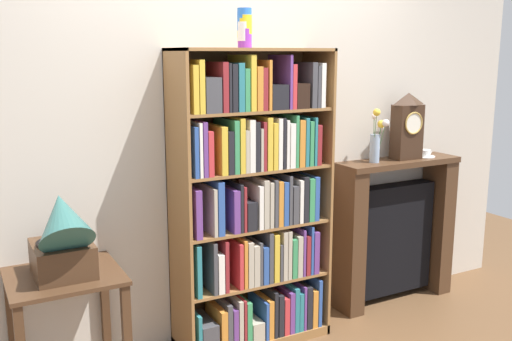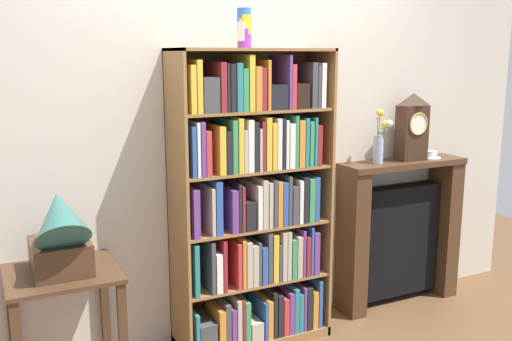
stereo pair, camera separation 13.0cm
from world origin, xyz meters
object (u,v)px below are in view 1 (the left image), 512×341
Objects in this scene: cup_stack at (245,28)px; mantel_clock at (407,126)px; side_table_left at (66,304)px; bookshelf at (253,209)px; gramophone at (63,237)px; fireplace_mantel at (393,231)px; teacup_with_saucer at (424,154)px; flower_vase at (377,138)px.

cup_stack is 1.47m from mantel_clock.
side_table_left is at bearing -177.02° from mantel_clock.
gramophone is at bearing -174.25° from bookshelf.
mantel_clock is (2.39, 0.12, 0.77)m from side_table_left.
fireplace_mantel is at bearing 3.60° from side_table_left.
fireplace_mantel is 0.61m from teacup_with_saucer.
cup_stack reaches higher than side_table_left.
teacup_with_saucer is (1.50, 0.07, -0.85)m from cup_stack.
gramophone is 3.29× the size of teacup_with_saucer.
cup_stack is (-0.06, -0.01, 1.07)m from bookshelf.
bookshelf is at bearing 5.75° from gramophone.
cup_stack is 0.43× the size of gramophone.
mantel_clock reaches higher than fireplace_mantel.
mantel_clock is (1.26, 0.06, 0.43)m from bookshelf.
teacup_with_saucer is (0.18, 0.00, -0.21)m from mantel_clock.
bookshelf is at bearing -177.36° from mantel_clock.
side_table_left is 1.46× the size of mantel_clock.
mantel_clock is at bearing 2.98° from side_table_left.
gramophone is 1.36× the size of flower_vase.
bookshelf is 1.05m from flower_vase.
side_table_left is 0.38m from gramophone.
cup_stack is at bearing 3.12° from side_table_left.
flower_vase is at bearing 4.49° from gramophone.
gramophone is at bearing -174.34° from cup_stack.
bookshelf is at bearing 7.51° from cup_stack.
mantel_clock is at bearing 1.23° from flower_vase.
cup_stack is at bearing -177.39° from teacup_with_saucer.
flower_vase is at bearing 3.29° from cup_stack.
teacup_with_saucer is at bearing 0.74° from mantel_clock.
cup_stack is 1.50m from gramophone.
fireplace_mantel is at bearing 7.57° from flower_vase.
fireplace_mantel is at bearing 3.85° from bookshelf.
gramophone is (0.00, -0.05, 0.37)m from side_table_left.
fireplace_mantel reaches higher than side_table_left.
fireplace_mantel is (2.33, 0.19, -0.37)m from gramophone.
cup_stack is 0.47× the size of mantel_clock.
side_table_left is (-1.13, -0.07, -0.34)m from bookshelf.
side_table_left is 2.63m from teacup_with_saucer.
bookshelf is at bearing -177.60° from teacup_with_saucer.
bookshelf is at bearing -176.97° from flower_vase.
gramophone is 2.43m from mantel_clock.
cup_stack is at bearing -172.49° from bookshelf.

